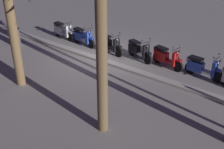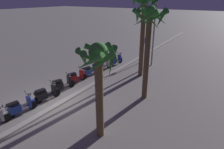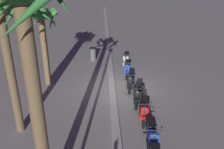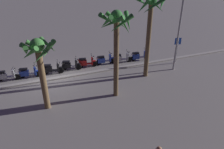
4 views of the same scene
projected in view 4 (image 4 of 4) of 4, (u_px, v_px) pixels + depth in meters
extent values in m
plane|color=gray|center=(54.00, 77.00, 16.35)|extent=(200.00, 200.00, 0.00)
cube|color=#ADA89E|center=(55.00, 78.00, 15.96)|extent=(60.00, 0.36, 0.12)
cylinder|color=black|center=(146.00, 57.00, 19.54)|extent=(0.53, 0.17, 0.52)
cylinder|color=black|center=(133.00, 58.00, 19.24)|extent=(0.53, 0.17, 0.52)
cube|color=silver|center=(141.00, 57.00, 19.38)|extent=(0.63, 0.35, 0.08)
cube|color=#233D9E|center=(136.00, 57.00, 19.21)|extent=(0.72, 0.40, 0.44)
cube|color=black|center=(136.00, 53.00, 19.05)|extent=(0.63, 0.37, 0.12)
cube|color=#233D9E|center=(145.00, 55.00, 19.37)|extent=(0.18, 0.35, 0.66)
cube|color=#233D9E|center=(147.00, 54.00, 19.41)|extent=(0.34, 0.20, 0.08)
cylinder|color=#333338|center=(146.00, 53.00, 19.32)|extent=(0.29, 0.11, 0.69)
cylinder|color=black|center=(145.00, 50.00, 19.16)|extent=(0.11, 0.56, 0.04)
sphere|color=white|center=(146.00, 51.00, 19.25)|extent=(0.12, 0.12, 0.12)
cube|color=silver|center=(133.00, 54.00, 19.03)|extent=(0.26, 0.23, 0.16)
sphere|color=black|center=(144.00, 48.00, 19.31)|extent=(0.07, 0.07, 0.07)
sphere|color=black|center=(146.00, 50.00, 18.90)|extent=(0.07, 0.07, 0.07)
cylinder|color=black|center=(129.00, 59.00, 19.05)|extent=(0.53, 0.18, 0.52)
cylinder|color=black|center=(116.00, 60.00, 18.79)|extent=(0.53, 0.18, 0.52)
cube|color=silver|center=(123.00, 59.00, 18.90)|extent=(0.64, 0.37, 0.08)
cube|color=silver|center=(118.00, 59.00, 18.75)|extent=(0.72, 0.42, 0.44)
cube|color=black|center=(118.00, 55.00, 18.59)|extent=(0.64, 0.39, 0.12)
cube|color=silver|center=(127.00, 57.00, 18.89)|extent=(0.19, 0.36, 0.66)
cube|color=silver|center=(129.00, 56.00, 18.92)|extent=(0.34, 0.21, 0.08)
cylinder|color=#333338|center=(128.00, 55.00, 18.84)|extent=(0.29, 0.11, 0.69)
cylinder|color=black|center=(127.00, 52.00, 18.68)|extent=(0.12, 0.56, 0.04)
sphere|color=white|center=(128.00, 53.00, 18.76)|extent=(0.12, 0.12, 0.12)
cube|color=silver|center=(115.00, 56.00, 18.58)|extent=(0.27, 0.23, 0.16)
sphere|color=black|center=(127.00, 50.00, 18.83)|extent=(0.07, 0.07, 0.07)
sphere|color=black|center=(128.00, 52.00, 18.41)|extent=(0.07, 0.07, 0.07)
cylinder|color=black|center=(112.00, 61.00, 18.72)|extent=(0.53, 0.15, 0.52)
cylinder|color=black|center=(99.00, 62.00, 18.40)|extent=(0.53, 0.15, 0.52)
cube|color=silver|center=(106.00, 61.00, 18.55)|extent=(0.62, 0.33, 0.08)
cube|color=#233D9E|center=(101.00, 60.00, 18.39)|extent=(0.71, 0.38, 0.43)
cube|color=black|center=(101.00, 57.00, 18.23)|extent=(0.62, 0.35, 0.12)
cube|color=#233D9E|center=(110.00, 58.00, 18.55)|extent=(0.17, 0.35, 0.66)
cube|color=#233D9E|center=(112.00, 58.00, 18.59)|extent=(0.33, 0.19, 0.08)
cylinder|color=#333338|center=(111.00, 56.00, 18.50)|extent=(0.29, 0.09, 0.69)
cylinder|color=black|center=(110.00, 53.00, 18.34)|extent=(0.09, 0.56, 0.04)
sphere|color=white|center=(111.00, 55.00, 18.42)|extent=(0.12, 0.12, 0.12)
cube|color=silver|center=(98.00, 58.00, 18.20)|extent=(0.26, 0.22, 0.16)
sphere|color=black|center=(109.00, 51.00, 18.48)|extent=(0.07, 0.07, 0.07)
sphere|color=black|center=(111.00, 53.00, 18.07)|extent=(0.07, 0.07, 0.07)
cylinder|color=black|center=(94.00, 64.00, 18.08)|extent=(0.53, 0.21, 0.52)
cylinder|color=black|center=(81.00, 65.00, 17.91)|extent=(0.53, 0.21, 0.52)
cube|color=red|center=(88.00, 64.00, 17.97)|extent=(0.65, 0.41, 0.08)
cube|color=red|center=(83.00, 63.00, 17.86)|extent=(0.73, 0.46, 0.44)
cube|color=black|center=(82.00, 59.00, 17.70)|extent=(0.65, 0.43, 0.12)
cube|color=red|center=(92.00, 61.00, 17.92)|extent=(0.21, 0.36, 0.66)
cube|color=red|center=(94.00, 61.00, 17.95)|extent=(0.35, 0.23, 0.08)
cylinder|color=#333338|center=(93.00, 59.00, 17.87)|extent=(0.29, 0.13, 0.69)
cylinder|color=black|center=(92.00, 56.00, 17.71)|extent=(0.16, 0.55, 0.04)
sphere|color=white|center=(93.00, 57.00, 17.79)|extent=(0.12, 0.12, 0.12)
cube|color=red|center=(79.00, 60.00, 17.71)|extent=(0.28, 0.25, 0.16)
sphere|color=black|center=(91.00, 54.00, 17.87)|extent=(0.07, 0.07, 0.07)
sphere|color=black|center=(92.00, 56.00, 17.45)|extent=(0.07, 0.07, 0.07)
cylinder|color=black|center=(79.00, 67.00, 17.49)|extent=(0.52, 0.26, 0.52)
cylinder|color=black|center=(64.00, 67.00, 17.43)|extent=(0.52, 0.26, 0.52)
cube|color=silver|center=(72.00, 66.00, 17.44)|extent=(0.66, 0.46, 0.08)
cube|color=black|center=(67.00, 65.00, 17.37)|extent=(0.75, 0.52, 0.43)
cube|color=black|center=(66.00, 62.00, 17.22)|extent=(0.66, 0.48, 0.12)
cube|color=black|center=(76.00, 64.00, 17.35)|extent=(0.24, 0.37, 0.66)
cube|color=black|center=(78.00, 64.00, 17.36)|extent=(0.35, 0.26, 0.08)
cylinder|color=#333338|center=(77.00, 62.00, 17.29)|extent=(0.29, 0.16, 0.69)
cylinder|color=black|center=(76.00, 59.00, 17.14)|extent=(0.22, 0.54, 0.04)
sphere|color=white|center=(77.00, 60.00, 17.21)|extent=(0.12, 0.12, 0.12)
cube|color=silver|center=(63.00, 63.00, 17.25)|extent=(0.29, 0.27, 0.16)
sphere|color=black|center=(76.00, 56.00, 17.30)|extent=(0.07, 0.07, 0.07)
sphere|color=black|center=(75.00, 59.00, 16.87)|extent=(0.07, 0.07, 0.07)
cylinder|color=black|center=(61.00, 70.00, 16.83)|extent=(0.53, 0.21, 0.52)
cylinder|color=black|center=(45.00, 71.00, 16.65)|extent=(0.53, 0.21, 0.52)
cube|color=black|center=(54.00, 70.00, 16.72)|extent=(0.65, 0.40, 0.08)
cube|color=black|center=(48.00, 69.00, 16.60)|extent=(0.73, 0.46, 0.45)
cube|color=black|center=(47.00, 65.00, 16.44)|extent=(0.65, 0.42, 0.12)
cube|color=black|center=(58.00, 67.00, 16.68)|extent=(0.21, 0.36, 0.66)
cube|color=black|center=(60.00, 67.00, 16.70)|extent=(0.35, 0.22, 0.08)
cylinder|color=#333338|center=(59.00, 66.00, 16.62)|extent=(0.29, 0.13, 0.69)
cylinder|color=black|center=(57.00, 62.00, 16.47)|extent=(0.16, 0.56, 0.04)
sphere|color=white|center=(59.00, 64.00, 16.54)|extent=(0.12, 0.12, 0.12)
cube|color=black|center=(44.00, 67.00, 16.45)|extent=(0.28, 0.25, 0.16)
sphere|color=black|center=(57.00, 60.00, 16.62)|extent=(0.07, 0.07, 0.07)
sphere|color=black|center=(57.00, 62.00, 16.20)|extent=(0.07, 0.07, 0.07)
cylinder|color=black|center=(38.00, 74.00, 16.24)|extent=(0.53, 0.19, 0.52)
cylinder|color=black|center=(22.00, 75.00, 16.01)|extent=(0.53, 0.19, 0.52)
cube|color=silver|center=(31.00, 74.00, 16.11)|extent=(0.64, 0.38, 0.08)
cube|color=#233D9E|center=(24.00, 73.00, 15.98)|extent=(0.72, 0.43, 0.44)
cube|color=black|center=(23.00, 69.00, 15.82)|extent=(0.64, 0.40, 0.12)
cube|color=#233D9E|center=(35.00, 71.00, 16.08)|extent=(0.20, 0.36, 0.66)
cube|color=#233D9E|center=(38.00, 71.00, 16.12)|extent=(0.34, 0.21, 0.08)
cylinder|color=#333338|center=(36.00, 69.00, 16.03)|extent=(0.29, 0.12, 0.69)
cylinder|color=black|center=(34.00, 65.00, 15.87)|extent=(0.13, 0.56, 0.04)
sphere|color=white|center=(36.00, 67.00, 15.95)|extent=(0.12, 0.12, 0.12)
cube|color=silver|center=(20.00, 71.00, 15.81)|extent=(0.27, 0.24, 0.16)
sphere|color=black|center=(34.00, 63.00, 16.03)|extent=(0.07, 0.07, 0.07)
sphere|color=black|center=(33.00, 65.00, 15.61)|extent=(0.07, 0.07, 0.07)
cylinder|color=black|center=(17.00, 77.00, 15.78)|extent=(0.53, 0.19, 0.52)
cube|color=silver|center=(9.00, 77.00, 15.64)|extent=(0.64, 0.38, 0.08)
cube|color=silver|center=(2.00, 76.00, 15.51)|extent=(0.72, 0.43, 0.43)
cube|color=black|center=(1.00, 72.00, 15.35)|extent=(0.64, 0.40, 0.12)
cube|color=silver|center=(14.00, 74.00, 15.61)|extent=(0.20, 0.36, 0.66)
cube|color=silver|center=(16.00, 73.00, 15.65)|extent=(0.34, 0.21, 0.08)
cylinder|color=#333338|center=(14.00, 72.00, 15.56)|extent=(0.29, 0.12, 0.69)
cylinder|color=black|center=(12.00, 68.00, 15.41)|extent=(0.13, 0.56, 0.04)
sphere|color=white|center=(14.00, 70.00, 15.49)|extent=(0.12, 0.12, 0.12)
cylinder|color=#939399|center=(177.00, 51.00, 18.39)|extent=(0.09, 0.09, 2.40)
cube|color=#1947B7|center=(178.00, 41.00, 18.04)|extent=(0.59, 0.16, 0.60)
cube|color=white|center=(178.00, 41.00, 18.06)|extent=(0.32, 0.08, 0.33)
cylinder|color=brown|center=(148.00, 41.00, 15.23)|extent=(0.36, 0.36, 5.92)
cone|color=#286B2D|center=(144.00, 6.00, 13.84)|extent=(0.41, 1.47, 1.25)
cone|color=#286B2D|center=(153.00, 6.00, 13.46)|extent=(1.53, 0.76, 1.15)
cone|color=#286B2D|center=(162.00, 3.00, 13.77)|extent=(1.31, 1.37, 0.92)
cone|color=#286B2D|center=(155.00, 4.00, 14.56)|extent=(1.04, 1.41, 1.19)
cone|color=#286B2D|center=(142.00, 2.00, 14.45)|extent=(1.57, 1.00, 0.90)
cylinder|color=brown|center=(43.00, 79.00, 11.69)|extent=(0.36, 0.36, 4.04)
sphere|color=#3D8438|center=(37.00, 45.00, 10.79)|extent=(0.79, 0.79, 0.79)
cone|color=#3D8438|center=(26.00, 52.00, 10.68)|extent=(0.35, 1.36, 0.96)
cone|color=#3D8438|center=(29.00, 54.00, 10.45)|extent=(1.07, 1.19, 1.00)
cone|color=#3D8438|center=(43.00, 54.00, 10.57)|extent=(1.30, 0.73, 1.07)
cone|color=#3D8438|center=(48.00, 49.00, 10.72)|extent=(1.04, 1.31, 0.78)
cone|color=#3D8438|center=(48.00, 45.00, 11.30)|extent=(0.92, 1.37, 0.75)
cone|color=#3D8438|center=(38.00, 48.00, 11.41)|extent=(1.30, 0.35, 1.06)
cone|color=#3D8438|center=(31.00, 49.00, 11.19)|extent=(1.19, 1.01, 1.07)
cylinder|color=brown|center=(116.00, 59.00, 12.69)|extent=(0.33, 0.33, 5.32)
sphere|color=#337A33|center=(117.00, 16.00, 11.51)|extent=(0.73, 0.73, 0.73)
cone|color=#337A33|center=(106.00, 22.00, 11.38)|extent=(0.39, 1.49, 1.03)
cone|color=#337A33|center=(112.00, 23.00, 11.05)|extent=(1.27, 1.27, 0.94)
cone|color=#337A33|center=(122.00, 24.00, 11.10)|extent=(1.48, 0.33, 1.04)
cone|color=#337A33|center=(128.00, 21.00, 11.71)|extent=(0.64, 1.51, 1.02)
cone|color=#337A33|center=(124.00, 23.00, 12.01)|extent=(0.63, 1.32, 1.29)
cone|color=#337A33|center=(116.00, 21.00, 12.23)|extent=(1.40, 0.79, 1.17)
cone|color=#337A33|center=(108.00, 20.00, 12.03)|extent=(1.44, 0.93, 1.03)
sphere|color=#9E704C|center=(159.00, 149.00, 7.61)|extent=(0.22, 0.22, 0.22)
cylinder|color=#939399|center=(178.00, 37.00, 16.36)|extent=(0.14, 0.14, 5.88)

